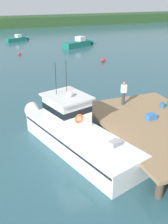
% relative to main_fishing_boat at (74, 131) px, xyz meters
% --- Properties ---
extents(ground_plane, '(200.00, 200.00, 0.00)m').
position_rel_main_fishing_boat_xyz_m(ground_plane, '(-0.03, -1.16, -1.01)').
color(ground_plane, '#2D5660').
extents(dock, '(6.00, 9.00, 1.20)m').
position_rel_main_fishing_boat_xyz_m(dock, '(4.77, -1.16, 0.07)').
color(dock, '#4C3D2D').
rests_on(dock, ground).
extents(main_fishing_boat, '(4.80, 9.90, 4.80)m').
position_rel_main_fishing_boat_xyz_m(main_fishing_boat, '(0.00, 0.00, 0.00)').
color(main_fishing_boat, white).
rests_on(main_fishing_boat, ground).
extents(crate_stack_near_edge, '(0.64, 0.50, 0.32)m').
position_rel_main_fishing_boat_xyz_m(crate_stack_near_edge, '(4.77, -0.51, 0.36)').
color(crate_stack_near_edge, '#3370B2').
rests_on(crate_stack_near_edge, dock).
extents(bait_bucket, '(0.32, 0.32, 0.34)m').
position_rel_main_fishing_boat_xyz_m(bait_bucket, '(6.48, 0.72, 0.36)').
color(bait_bucket, '#2866B2').
rests_on(bait_bucket, dock).
extents(deckhand_by_the_boat, '(0.36, 0.22, 1.63)m').
position_rel_main_fishing_boat_xyz_m(deckhand_by_the_boat, '(4.28, 2.13, 1.05)').
color(deckhand_by_the_boat, '#383842').
rests_on(deckhand_by_the_boat, dock).
extents(moored_boat_outer_mooring, '(4.59, 2.86, 1.18)m').
position_rel_main_fishing_boat_xyz_m(moored_boat_outer_mooring, '(1.69, 37.92, -0.60)').
color(moored_boat_outer_mooring, '#196B5B').
rests_on(moored_boat_outer_mooring, ground).
extents(moored_boat_off_the_point, '(6.18, 3.85, 1.59)m').
position_rel_main_fishing_boat_xyz_m(moored_boat_off_the_point, '(10.50, 29.03, -0.46)').
color(moored_boat_off_the_point, '#196B5B').
rests_on(moored_boat_off_the_point, ground).
extents(mooring_buoy_channel_marker, '(0.41, 0.41, 0.41)m').
position_rel_main_fishing_boat_xyz_m(mooring_buoy_channel_marker, '(-1.69, 5.95, -0.80)').
color(mooring_buoy_channel_marker, silver).
rests_on(mooring_buoy_channel_marker, ground).
extents(mooring_buoy_outer, '(0.51, 0.51, 0.51)m').
position_rel_main_fishing_boat_xyz_m(mooring_buoy_outer, '(9.93, 17.98, -0.75)').
color(mooring_buoy_outer, red).
rests_on(mooring_buoy_outer, ground).
extents(mooring_buoy_inshore, '(0.38, 0.38, 0.38)m').
position_rel_main_fishing_boat_xyz_m(mooring_buoy_inshore, '(10.11, 28.44, -0.82)').
color(mooring_buoy_inshore, '#EA5B19').
rests_on(mooring_buoy_inshore, ground).
extents(mooring_buoy_spare_mooring, '(0.38, 0.38, 0.38)m').
position_rel_main_fishing_boat_xyz_m(mooring_buoy_spare_mooring, '(0.44, 25.90, -0.82)').
color(mooring_buoy_spare_mooring, red).
rests_on(mooring_buoy_spare_mooring, ground).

